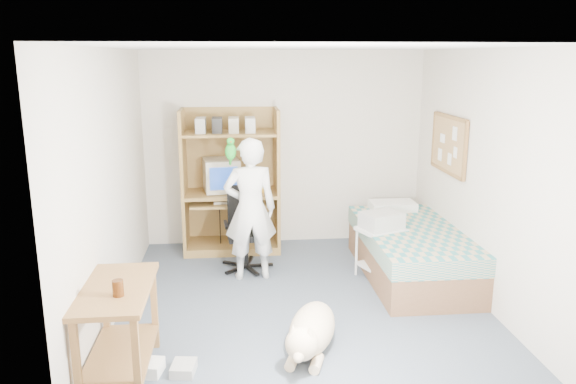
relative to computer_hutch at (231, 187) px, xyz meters
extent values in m
plane|color=#434C5C|center=(0.70, -1.74, -0.82)|extent=(4.00, 4.00, 0.00)
cube|color=beige|center=(0.70, 0.26, 0.43)|extent=(3.60, 0.02, 2.50)
cube|color=beige|center=(2.50, -1.74, 0.43)|extent=(0.02, 4.00, 2.50)
cube|color=beige|center=(-1.10, -1.74, 0.43)|extent=(0.02, 4.00, 2.50)
cube|color=white|center=(0.70, -1.74, 1.68)|extent=(3.60, 4.00, 0.02)
cube|color=brown|center=(-0.58, -0.04, 0.08)|extent=(0.04, 0.60, 1.80)
cube|color=brown|center=(0.58, -0.04, 0.08)|extent=(0.04, 0.60, 1.80)
cube|color=brown|center=(0.00, 0.25, 0.08)|extent=(1.20, 0.02, 1.80)
cube|color=brown|center=(0.00, -0.04, -0.08)|extent=(1.12, 0.60, 0.04)
cube|color=brown|center=(0.00, -0.12, -0.18)|extent=(1.00, 0.50, 0.03)
cube|color=brown|center=(0.00, -0.04, 0.68)|extent=(1.12, 0.55, 0.03)
cube|color=brown|center=(0.00, -0.04, -0.77)|extent=(1.12, 0.60, 0.10)
cube|color=brown|center=(2.00, -1.14, -0.64)|extent=(1.00, 2.00, 0.36)
cube|color=teal|center=(2.00, -1.14, -0.36)|extent=(1.02, 2.02, 0.20)
cube|color=white|center=(2.00, -0.34, -0.22)|extent=(0.55, 0.35, 0.12)
cube|color=brown|center=(-0.85, -2.94, -0.09)|extent=(0.50, 1.00, 0.04)
cube|color=brown|center=(-1.05, -3.39, -0.47)|extent=(0.05, 0.05, 0.70)
cube|color=brown|center=(-0.65, -3.39, -0.47)|extent=(0.05, 0.05, 0.70)
cube|color=brown|center=(-1.05, -2.49, -0.47)|extent=(0.05, 0.05, 0.70)
cube|color=brown|center=(-0.65, -2.49, -0.47)|extent=(0.05, 0.05, 0.70)
cube|color=brown|center=(-0.85, -2.94, -0.62)|extent=(0.46, 0.92, 0.03)
cube|color=#9D7A46|center=(2.48, -0.84, 0.63)|extent=(0.03, 0.90, 0.60)
cube|color=brown|center=(2.47, -0.84, 0.94)|extent=(0.04, 0.94, 0.04)
cube|color=brown|center=(2.47, -0.84, 0.32)|extent=(0.04, 0.94, 0.04)
cylinder|color=black|center=(0.16, -0.75, -0.79)|extent=(0.54, 0.54, 0.05)
cylinder|color=black|center=(0.16, -0.75, -0.61)|extent=(0.05, 0.05, 0.36)
cube|color=black|center=(0.16, -0.75, -0.40)|extent=(0.45, 0.45, 0.07)
cube|color=black|center=(0.14, -0.55, -0.10)|extent=(0.38, 0.09, 0.49)
cube|color=black|center=(-0.06, -0.77, -0.27)|extent=(0.06, 0.27, 0.04)
cube|color=black|center=(0.38, -0.73, -0.27)|extent=(0.06, 0.27, 0.04)
imported|color=white|center=(0.21, -1.00, -0.03)|extent=(0.61, 0.43, 1.58)
ellipsoid|color=#138416|center=(0.01, -0.98, 0.61)|extent=(0.12, 0.12, 0.19)
sphere|color=#138416|center=(0.01, -1.02, 0.73)|extent=(0.08, 0.08, 0.08)
cone|color=#D94413|center=(0.02, -1.06, 0.73)|extent=(0.04, 0.04, 0.03)
cylinder|color=#138416|center=(0.01, -0.94, 0.50)|extent=(0.04, 0.13, 0.11)
ellipsoid|color=beige|center=(0.68, -2.62, -0.65)|extent=(0.60, 0.86, 0.35)
sphere|color=beige|center=(0.54, -3.03, -0.56)|extent=(0.26, 0.26, 0.26)
cone|color=beige|center=(0.47, -3.03, -0.44)|extent=(0.08, 0.08, 0.10)
cone|color=beige|center=(0.59, -3.08, -0.44)|extent=(0.08, 0.08, 0.10)
ellipsoid|color=beige|center=(0.50, -3.14, -0.60)|extent=(0.13, 0.16, 0.09)
cylinder|color=beige|center=(0.81, -2.23, -0.71)|extent=(0.14, 0.26, 0.13)
cube|color=silver|center=(1.65, -1.12, -0.27)|extent=(0.58, 0.53, 0.04)
cube|color=silver|center=(1.65, -1.12, -0.68)|extent=(0.53, 0.48, 0.03)
cylinder|color=silver|center=(1.44, -1.29, -0.54)|extent=(0.03, 0.03, 0.55)
cylinder|color=silver|center=(1.86, -1.29, -0.54)|extent=(0.03, 0.03, 0.55)
cylinder|color=silver|center=(1.44, -0.96, -0.54)|extent=(0.03, 0.03, 0.55)
cylinder|color=silver|center=(1.86, -0.96, -0.54)|extent=(0.03, 0.03, 0.55)
cube|color=#B0B0AB|center=(1.65, -1.12, -0.16)|extent=(0.51, 0.45, 0.18)
cube|color=beige|center=(-0.12, 0.01, 0.15)|extent=(0.49, 0.50, 0.40)
cube|color=navy|center=(-0.09, -0.21, 0.15)|extent=(0.34, 0.06, 0.28)
cube|color=beige|center=(0.01, -0.16, -0.15)|extent=(0.46, 0.20, 0.03)
cylinder|color=gold|center=(0.38, -0.09, 0.00)|extent=(0.08, 0.08, 0.12)
cylinder|color=#41200A|center=(-0.80, -3.10, -0.01)|extent=(0.08, 0.08, 0.12)
cube|color=white|center=(-0.68, -2.90, -0.77)|extent=(0.29, 0.25, 0.10)
cube|color=#B0B1AC|center=(-0.38, -2.92, -0.78)|extent=(0.21, 0.24, 0.08)
camera|label=1|loc=(0.05, -6.94, 1.60)|focal=35.00mm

